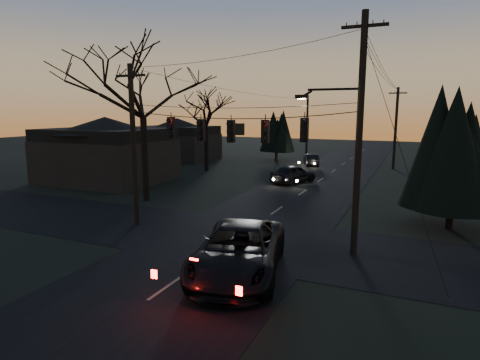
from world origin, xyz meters
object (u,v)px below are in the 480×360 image
at_px(suv_near, 239,251).
at_px(utility_pole_right, 353,255).
at_px(utility_pole_far_l, 306,156).
at_px(sedan_oncoming_a, 293,174).
at_px(sedan_oncoming_b, 311,160).
at_px(utility_pole_left, 137,224).
at_px(evergreen_right, 456,149).
at_px(utility_pole_far_r, 393,169).
at_px(bare_tree_left, 142,84).

bearing_deg(suv_near, utility_pole_right, 33.06).
xyz_separation_m(utility_pole_far_l, sedan_oncoming_a, (4.18, -20.30, 0.79)).
bearing_deg(sedan_oncoming_b, utility_pole_right, 85.81).
distance_m(utility_pole_left, utility_pole_far_l, 36.00).
distance_m(utility_pole_right, utility_pole_left, 11.50).
height_order(utility_pole_far_l, sedan_oncoming_b, utility_pole_far_l).
bearing_deg(sedan_oncoming_a, utility_pole_far_l, -57.13).
height_order(utility_pole_left, evergreen_right, evergreen_right).
relative_size(utility_pole_far_r, bare_tree_left, 0.75).
height_order(utility_pole_far_r, bare_tree_left, bare_tree_left).
xyz_separation_m(utility_pole_right, suv_near, (-3.67, -3.87, 0.91)).
bearing_deg(utility_pole_left, bare_tree_left, 122.06).
bearing_deg(utility_pole_far_r, utility_pole_right, -90.00).
bearing_deg(utility_pole_far_r, utility_pole_far_l, 145.18).
bearing_deg(sedan_oncoming_a, utility_pole_far_r, -99.52).
bearing_deg(evergreen_right, suv_near, -127.83).
relative_size(utility_pole_right, suv_near, 1.52).
distance_m(utility_pole_left, suv_near, 8.78).
bearing_deg(evergreen_right, utility_pole_far_r, 100.34).
relative_size(utility_pole_right, evergreen_right, 1.39).
height_order(evergreen_right, sedan_oncoming_a, evergreen_right).
height_order(utility_pole_left, sedan_oncoming_a, utility_pole_left).
relative_size(evergreen_right, sedan_oncoming_b, 1.87).
height_order(utility_pole_right, suv_near, utility_pole_right).
relative_size(utility_pole_far_l, suv_near, 1.22).
relative_size(utility_pole_right, utility_pole_left, 1.18).
bearing_deg(bare_tree_left, utility_pole_right, -19.08).
xyz_separation_m(evergreen_right, sedan_oncoming_b, (-12.71, 21.37, -3.55)).
height_order(utility_pole_far_r, utility_pole_far_l, utility_pole_far_r).
relative_size(utility_pole_left, evergreen_right, 1.18).
distance_m(utility_pole_far_l, sedan_oncoming_a, 20.74).
height_order(utility_pole_far_r, suv_near, utility_pole_far_r).
relative_size(bare_tree_left, sedan_oncoming_b, 2.93).
bearing_deg(utility_pole_far_l, utility_pole_left, -90.00).
bearing_deg(evergreen_right, bare_tree_left, -177.11).
height_order(bare_tree_left, evergreen_right, bare_tree_left).
distance_m(bare_tree_left, sedan_oncoming_b, 24.21).
bearing_deg(utility_pole_far_l, utility_pole_far_r, -34.82).
height_order(utility_pole_right, sedan_oncoming_b, utility_pole_right).
relative_size(utility_pole_left, sedan_oncoming_b, 2.21).
xyz_separation_m(utility_pole_far_r, evergreen_right, (4.01, -21.98, 4.18)).
bearing_deg(evergreen_right, utility_pole_right, -123.66).
height_order(sedan_oncoming_a, sedan_oncoming_b, sedan_oncoming_a).
distance_m(utility_pole_far_l, sedan_oncoming_b, 9.08).
bearing_deg(suv_near, sedan_oncoming_a, 87.10).
bearing_deg(sedan_oncoming_a, utility_pole_right, 136.22).
bearing_deg(utility_pole_left, utility_pole_far_l, 90.00).
bearing_deg(sedan_oncoming_a, sedan_oncoming_b, -62.03).
distance_m(utility_pole_left, sedan_oncoming_b, 27.54).
distance_m(sedan_oncoming_a, sedan_oncoming_b, 11.77).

